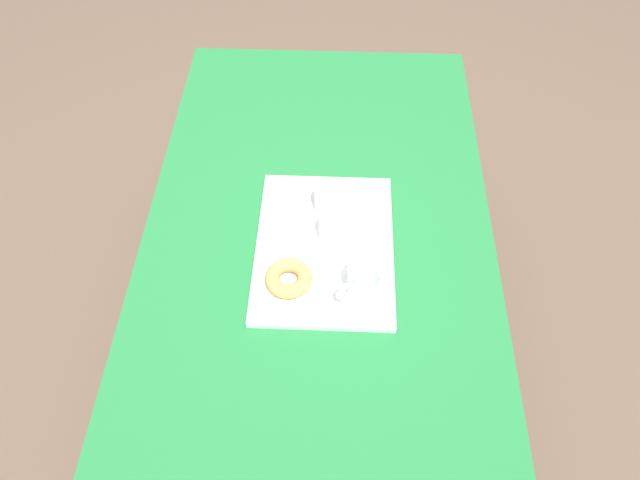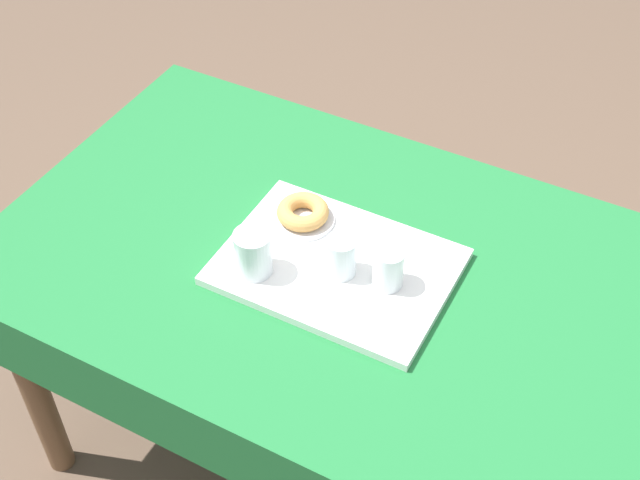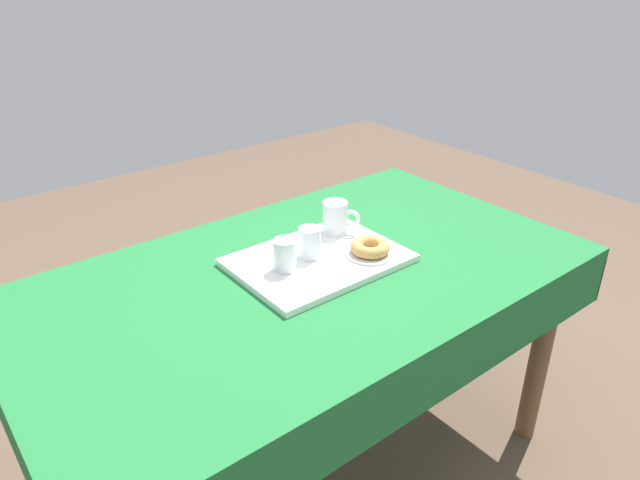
# 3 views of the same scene
# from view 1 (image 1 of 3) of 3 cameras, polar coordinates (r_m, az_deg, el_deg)

# --- Properties ---
(ground_plane) EXTENTS (6.00, 6.00, 0.00)m
(ground_plane) POSITION_cam_1_polar(r_m,az_deg,el_deg) (2.13, -0.13, -11.65)
(ground_plane) COLOR brown
(dining_table) EXTENTS (1.53, 0.88, 0.73)m
(dining_table) POSITION_cam_1_polar(r_m,az_deg,el_deg) (1.58, -0.18, -1.27)
(dining_table) COLOR #1E6B33
(dining_table) RESTS_ON ground
(serving_tray) EXTENTS (0.45, 0.33, 0.02)m
(serving_tray) POSITION_cam_1_polar(r_m,az_deg,el_deg) (1.47, 0.44, -0.65)
(serving_tray) COLOR white
(serving_tray) RESTS_ON dining_table
(tea_mug_left) EXTENTS (0.09, 0.10, 0.10)m
(tea_mug_left) POSITION_cam_1_polar(r_m,az_deg,el_deg) (1.35, 4.10, -3.96)
(tea_mug_left) COLOR white
(tea_mug_left) RESTS_ON serving_tray
(water_glass_near) EXTENTS (0.06, 0.06, 0.09)m
(water_glass_near) POSITION_cam_1_polar(r_m,az_deg,el_deg) (1.50, 0.64, 3.82)
(water_glass_near) COLOR white
(water_glass_near) RESTS_ON serving_tray
(water_glass_far) EXTENTS (0.06, 0.06, 0.09)m
(water_glass_far) POSITION_cam_1_polar(r_m,az_deg,el_deg) (1.44, 1.12, 1.02)
(water_glass_far) COLOR white
(water_glass_far) RESTS_ON serving_tray
(donut_plate_left) EXTENTS (0.13, 0.13, 0.01)m
(donut_plate_left) POSITION_cam_1_polar(r_m,az_deg,el_deg) (1.39, -2.95, -4.11)
(donut_plate_left) COLOR silver
(donut_plate_left) RESTS_ON serving_tray
(sugar_donut_left) EXTENTS (0.11, 0.11, 0.03)m
(sugar_donut_left) POSITION_cam_1_polar(r_m,az_deg,el_deg) (1.38, -2.99, -3.64)
(sugar_donut_left) COLOR tan
(sugar_donut_left) RESTS_ON donut_plate_left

